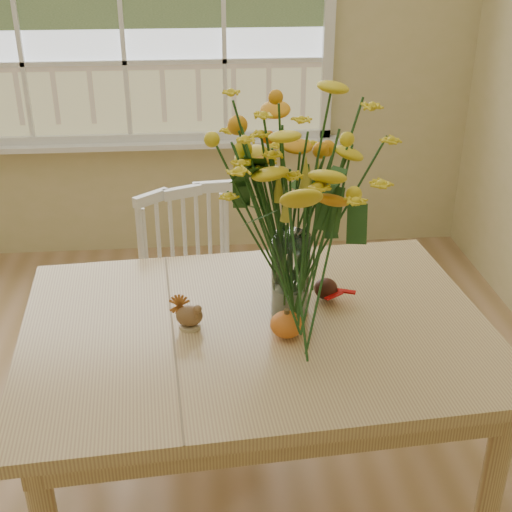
{
  "coord_description": "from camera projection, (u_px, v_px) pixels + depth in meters",
  "views": [
    {
      "loc": [
        0.39,
        -1.68,
        1.86
      ],
      "look_at": [
        0.54,
        0.11,
        0.98
      ],
      "focal_mm": 48.0,
      "sensor_mm": 36.0,
      "label": 1
    }
  ],
  "objects": [
    {
      "name": "wall_back",
      "position": [
        122.0,
        24.0,
        3.7
      ],
      "size": [
        4.0,
        0.02,
        2.7
      ],
      "primitive_type": "cube",
      "color": "#CCC182",
      "rests_on": "floor"
    },
    {
      "name": "dark_gourd",
      "position": [
        326.0,
        290.0,
        2.2
      ],
      "size": [
        0.12,
        0.08,
        0.07
      ],
      "color": "#38160F",
      "rests_on": "dining_table"
    },
    {
      "name": "pumpkin",
      "position": [
        287.0,
        326.0,
        2.0
      ],
      "size": [
        0.1,
        0.1,
        0.08
      ],
      "primitive_type": "ellipsoid",
      "color": "#CA5C17",
      "rests_on": "dining_table"
    },
    {
      "name": "dining_table",
      "position": [
        257.0,
        349.0,
        2.12
      ],
      "size": [
        1.48,
        1.11,
        0.76
      ],
      "rotation": [
        0.0,
        0.0,
        0.07
      ],
      "color": "tan",
      "rests_on": "floor"
    },
    {
      "name": "windsor_chair",
      "position": [
        195.0,
        288.0,
        2.8
      ],
      "size": [
        0.53,
        0.53,
        0.89
      ],
      "rotation": [
        0.0,
        0.0,
        0.41
      ],
      "color": "white",
      "rests_on": "floor"
    },
    {
      "name": "flower_vase",
      "position": [
        292.0,
        194.0,
        1.97
      ],
      "size": [
        0.55,
        0.55,
        0.65
      ],
      "color": "white",
      "rests_on": "dining_table"
    },
    {
      "name": "turkey_figurine",
      "position": [
        189.0,
        316.0,
        2.04
      ],
      "size": [
        0.09,
        0.07,
        0.1
      ],
      "rotation": [
        0.0,
        0.0,
        -0.09
      ],
      "color": "#CCB78C",
      "rests_on": "dining_table"
    }
  ]
}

